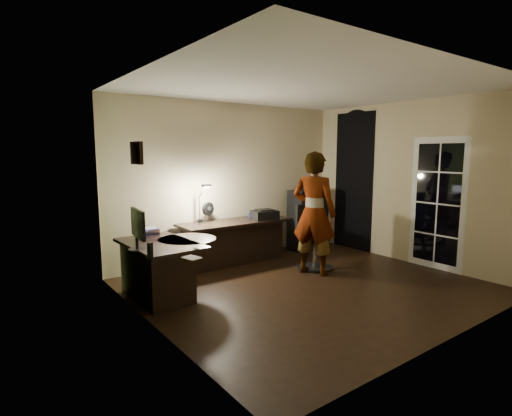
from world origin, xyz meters
TOP-DOWN VIEW (x-y plane):
  - floor at (0.00, 0.00)m, footprint 4.50×4.00m
  - ceiling at (0.00, 0.00)m, footprint 4.50×4.00m
  - wall_back at (0.00, 2.00)m, footprint 4.50×0.01m
  - wall_front at (0.00, -2.00)m, footprint 4.50×0.01m
  - wall_left at (-2.25, 0.00)m, footprint 0.01×4.00m
  - wall_right at (2.25, 0.00)m, footprint 0.01×4.00m
  - green_wall_overlay at (-2.24, 0.00)m, footprint 0.00×4.00m
  - arched_doorway at (2.24, 1.15)m, footprint 0.01×0.90m
  - french_door at (2.24, -0.55)m, footprint 0.02×0.92m
  - framed_picture at (-2.22, 0.45)m, footprint 0.04×0.30m
  - desk_left at (-1.83, 0.83)m, footprint 0.82×1.28m
  - desk_right at (-0.18, 1.59)m, footprint 1.94×0.72m
  - cabinet at (1.51, 1.63)m, footprint 0.79×0.43m
  - laptop_stand at (-1.83, 1.27)m, footprint 0.33×0.31m
  - laptop at (-1.83, 1.27)m, footprint 0.30×0.28m
  - monitor at (-2.18, 0.67)m, footprint 0.16×0.54m
  - mouse at (-1.61, 0.26)m, footprint 0.07×0.10m
  - phone at (-1.59, 0.96)m, footprint 0.08×0.14m
  - pen at (-1.61, 0.39)m, footprint 0.06×0.13m
  - speaker at (-2.19, 0.22)m, footprint 0.07×0.07m
  - notepad at (-1.83, -0.04)m, footprint 0.18×0.23m
  - desk_fan at (-0.60, 1.77)m, footprint 0.25×0.18m
  - headphones at (0.29, 1.73)m, footprint 0.23×0.16m
  - printer at (0.31, 1.43)m, footprint 0.46×0.39m
  - desk_lamp at (-0.72, 1.83)m, footprint 0.23×0.34m
  - office_chair at (0.68, 0.58)m, footprint 0.70×0.70m
  - person at (0.47, 0.41)m, footprint 0.68×0.79m

SIDE VIEW (x-z plane):
  - floor at x=0.00m, z-range -0.01..0.00m
  - desk_left at x=-1.83m, z-range 0.00..0.72m
  - desk_right at x=-0.18m, z-range 0.00..0.72m
  - office_chair at x=0.68m, z-range 0.00..1.03m
  - cabinet at x=1.51m, z-range 0.00..1.15m
  - phone at x=-1.59m, z-range 0.71..0.71m
  - notepad at x=-1.83m, z-range 0.71..0.72m
  - pen at x=-1.61m, z-range 0.71..0.72m
  - mouse at x=-1.61m, z-range 0.71..0.74m
  - headphones at x=0.29m, z-range 0.71..0.81m
  - laptop_stand at x=-1.83m, z-range 0.71..0.82m
  - speaker at x=-2.19m, z-range 0.71..0.88m
  - printer at x=0.31m, z-range 0.71..0.89m
  - desk_fan at x=-0.60m, z-range 0.71..1.05m
  - monitor at x=-2.18m, z-range 0.71..1.06m
  - laptop at x=-1.83m, z-range 0.82..1.02m
  - person at x=0.47m, z-range 0.00..1.87m
  - french_door at x=2.24m, z-range 0.00..2.10m
  - desk_lamp at x=-0.72m, z-range 0.71..1.41m
  - arched_doorway at x=2.24m, z-range 0.00..2.60m
  - wall_back at x=0.00m, z-range 0.00..2.70m
  - wall_front at x=0.00m, z-range 0.00..2.70m
  - wall_left at x=-2.25m, z-range 0.00..2.70m
  - wall_right at x=2.25m, z-range 0.00..2.70m
  - green_wall_overlay at x=-2.24m, z-range 0.00..2.70m
  - framed_picture at x=-2.22m, z-range 1.73..1.98m
  - ceiling at x=0.00m, z-range 2.70..2.71m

